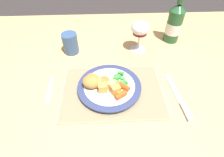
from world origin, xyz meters
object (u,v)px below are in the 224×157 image
at_px(bottle, 174,23).
at_px(drinking_cup, 70,43).
at_px(wine_glass, 140,30).
at_px(dining_table, 112,83).
at_px(table_knife, 180,99).
at_px(dinner_plate, 109,87).
at_px(fork, 50,91).

xyz_separation_m(bottle, drinking_cup, (-0.49, -0.08, -0.04)).
height_order(wine_glass, bottle, bottle).
height_order(dining_table, drinking_cup, drinking_cup).
relative_size(dining_table, table_knife, 7.20).
bearing_deg(wine_glass, dining_table, -131.05).
distance_m(table_knife, wine_glass, 0.34).
height_order(dinner_plate, table_knife, dinner_plate).
xyz_separation_m(dining_table, dinner_plate, (-0.02, -0.10, 0.09)).
xyz_separation_m(dinner_plate, drinking_cup, (-0.17, 0.25, 0.03)).
bearing_deg(dining_table, bottle, 35.96).
bearing_deg(wine_glass, drinking_cup, -179.74).
bearing_deg(dining_table, fork, -158.11).
bearing_deg(dining_table, table_knife, -34.52).
height_order(bottle, drinking_cup, bottle).
bearing_deg(dinner_plate, bottle, 45.06).
xyz_separation_m(dinner_plate, bottle, (0.32, 0.32, 0.08)).
distance_m(dinner_plate, table_knife, 0.26).
distance_m(dinner_plate, wine_glass, 0.30).
bearing_deg(drinking_cup, dinner_plate, -55.73).
height_order(fork, wine_glass, wine_glass).
distance_m(fork, bottle, 0.64).
bearing_deg(wine_glass, dinner_plate, -120.16).
relative_size(dinner_plate, bottle, 0.95).
bearing_deg(table_knife, dining_table, 145.48).
bearing_deg(dinner_plate, dining_table, 81.06).
relative_size(dining_table, drinking_cup, 16.64).
xyz_separation_m(fork, wine_glass, (0.37, 0.24, 0.10)).
distance_m(bottle, drinking_cup, 0.50).
distance_m(wine_glass, drinking_cup, 0.32).
bearing_deg(fork, drinking_cup, 77.17).
bearing_deg(dining_table, drinking_cup, 141.57).
bearing_deg(table_knife, bottle, 79.00).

